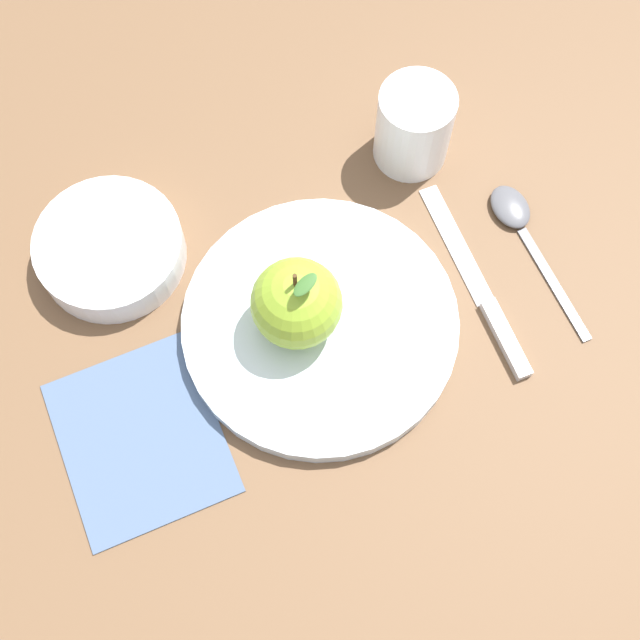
% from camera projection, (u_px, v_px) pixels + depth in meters
% --- Properties ---
extents(ground_plane, '(2.40, 2.40, 0.00)m').
position_uv_depth(ground_plane, '(339.00, 340.00, 0.76)').
color(ground_plane, brown).
extents(dinner_plate, '(0.25, 0.25, 0.02)m').
position_uv_depth(dinner_plate, '(320.00, 324.00, 0.75)').
color(dinner_plate, silver).
rests_on(dinner_plate, ground_plane).
extents(apple, '(0.08, 0.08, 0.10)m').
position_uv_depth(apple, '(297.00, 303.00, 0.71)').
color(apple, '#8CB22D').
rests_on(apple, dinner_plate).
extents(side_bowl, '(0.14, 0.14, 0.03)m').
position_uv_depth(side_bowl, '(109.00, 247.00, 0.77)').
color(side_bowl, white).
rests_on(side_bowl, ground_plane).
extents(cup, '(0.07, 0.07, 0.08)m').
position_uv_depth(cup, '(414.00, 124.00, 0.79)').
color(cup, white).
rests_on(cup, ground_plane).
extents(knife, '(0.18, 0.13, 0.01)m').
position_uv_depth(knife, '(483.00, 296.00, 0.77)').
color(knife, silver).
rests_on(knife, ground_plane).
extents(spoon, '(0.16, 0.11, 0.01)m').
position_uv_depth(spoon, '(520.00, 223.00, 0.80)').
color(spoon, '#59595E').
rests_on(spoon, ground_plane).
extents(linen_napkin, '(0.20, 0.20, 0.00)m').
position_uv_depth(linen_napkin, '(140.00, 437.00, 0.72)').
color(linen_napkin, slate).
rests_on(linen_napkin, ground_plane).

